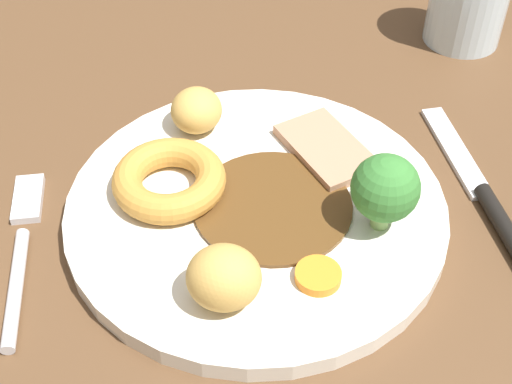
% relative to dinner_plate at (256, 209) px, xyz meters
% --- Properties ---
extents(dining_table, '(1.20, 0.84, 0.04)m').
position_rel_dinner_plate_xyz_m(dining_table, '(-0.03, -0.03, -0.02)').
color(dining_table, brown).
rests_on(dining_table, ground).
extents(dinner_plate, '(0.26, 0.26, 0.01)m').
position_rel_dinner_plate_xyz_m(dinner_plate, '(0.00, 0.00, 0.00)').
color(dinner_plate, silver).
rests_on(dinner_plate, dining_table).
extents(gravy_pool, '(0.11, 0.11, 0.00)m').
position_rel_dinner_plate_xyz_m(gravy_pool, '(0.01, -0.01, 0.01)').
color(gravy_pool, '#563819').
rests_on(gravy_pool, dinner_plate).
extents(meat_slice_main, '(0.07, 0.09, 0.01)m').
position_rel_dinner_plate_xyz_m(meat_slice_main, '(0.06, 0.04, 0.01)').
color(meat_slice_main, tan).
rests_on(meat_slice_main, dinner_plate).
extents(yorkshire_pudding, '(0.08, 0.08, 0.02)m').
position_rel_dinner_plate_xyz_m(yorkshire_pudding, '(-0.06, 0.02, 0.02)').
color(yorkshire_pudding, '#C68938').
rests_on(yorkshire_pudding, dinner_plate).
extents(roast_potato_left, '(0.05, 0.05, 0.03)m').
position_rel_dinner_plate_xyz_m(roast_potato_left, '(-0.03, 0.09, 0.02)').
color(roast_potato_left, tan).
rests_on(roast_potato_left, dinner_plate).
extents(roast_potato_right, '(0.05, 0.05, 0.04)m').
position_rel_dinner_plate_xyz_m(roast_potato_right, '(-0.03, -0.08, 0.03)').
color(roast_potato_right, tan).
rests_on(roast_potato_right, dinner_plate).
extents(carrot_coin_front, '(0.03, 0.03, 0.01)m').
position_rel_dinner_plate_xyz_m(carrot_coin_front, '(0.03, -0.07, 0.01)').
color(carrot_coin_front, orange).
rests_on(carrot_coin_front, dinner_plate).
extents(broccoli_floret, '(0.05, 0.05, 0.06)m').
position_rel_dinner_plate_xyz_m(broccoli_floret, '(0.08, -0.03, 0.04)').
color(broccoli_floret, '#8CB766').
rests_on(broccoli_floret, dinner_plate).
extents(fork, '(0.02, 0.15, 0.01)m').
position_rel_dinner_plate_xyz_m(fork, '(-0.16, -0.01, -0.00)').
color(fork, silver).
rests_on(fork, dining_table).
extents(knife, '(0.02, 0.19, 0.01)m').
position_rel_dinner_plate_xyz_m(knife, '(0.16, -0.01, -0.00)').
color(knife, black).
rests_on(knife, dining_table).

